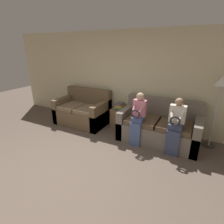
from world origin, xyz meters
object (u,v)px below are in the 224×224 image
object	(u,v)px
book_stack	(120,106)
couch_main	(159,127)
child_right_seated	(176,125)
floor_lamp	(221,89)
child_left_seated	(138,117)
side_shelf	(120,117)
couch_side	(83,112)

from	to	relation	value
book_stack	couch_main	bearing A→B (deg)	-13.39
child_right_seated	couch_main	bearing A→B (deg)	135.19
child_right_seated	floor_lamp	distance (m)	1.17
child_left_seated	book_stack	size ratio (longest dim) A/B	4.16
child_left_seated	side_shelf	world-z (taller)	child_left_seated
child_right_seated	floor_lamp	size ratio (longest dim) A/B	0.74
side_shelf	floor_lamp	xyz separation A→B (m)	(2.27, -0.03, 1.06)
couch_side	floor_lamp	bearing A→B (deg)	4.18
couch_main	book_stack	distance (m)	1.22
couch_side	couch_main	bearing A→B (deg)	-0.05
couch_side	child_left_seated	world-z (taller)	child_left_seated
couch_main	child_right_seated	distance (m)	0.65
floor_lamp	child_left_seated	bearing A→B (deg)	-156.84
child_right_seated	side_shelf	bearing A→B (deg)	156.54
child_right_seated	floor_lamp	xyz separation A→B (m)	(0.70, 0.65, 0.68)
floor_lamp	side_shelf	bearing A→B (deg)	179.14
couch_main	side_shelf	size ratio (longest dim) A/B	3.58
couch_side	child_left_seated	size ratio (longest dim) A/B	1.22
couch_main	side_shelf	distance (m)	1.20
side_shelf	couch_main	bearing A→B (deg)	-13.50
couch_side	child_left_seated	bearing A→B (deg)	-12.39
child_right_seated	side_shelf	distance (m)	1.75
side_shelf	floor_lamp	size ratio (longest dim) A/B	0.32
couch_main	child_right_seated	world-z (taller)	child_right_seated
couch_side	child_left_seated	xyz separation A→B (m)	(1.82, -0.40, 0.32)
child_left_seated	book_stack	world-z (taller)	child_left_seated
couch_side	book_stack	distance (m)	1.13
side_shelf	book_stack	xyz separation A→B (m)	(0.00, -0.00, 0.33)
couch_side	floor_lamp	xyz separation A→B (m)	(3.33, 0.24, 0.98)
couch_side	child_left_seated	distance (m)	1.89
floor_lamp	couch_main	bearing A→B (deg)	-167.43
floor_lamp	book_stack	bearing A→B (deg)	179.21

